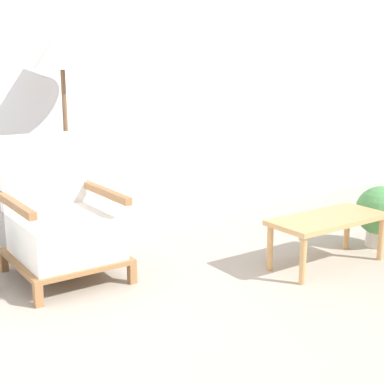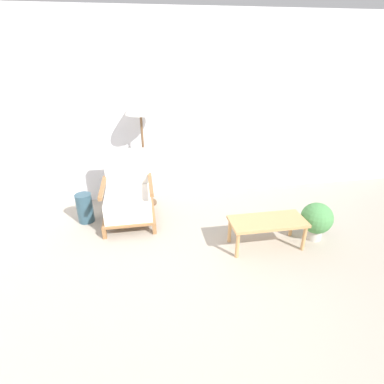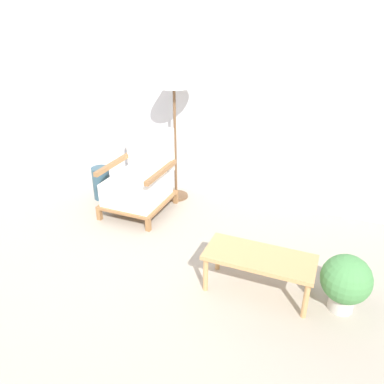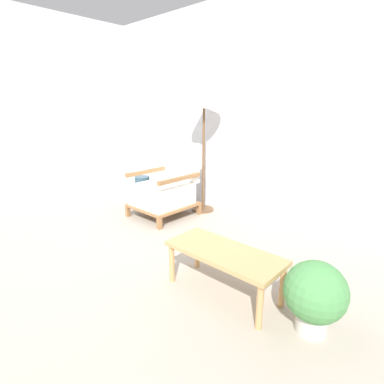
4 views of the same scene
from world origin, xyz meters
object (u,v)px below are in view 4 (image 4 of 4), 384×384
object	(u,v)px
floor_lamp	(204,102)
coffee_table	(224,256)
armchair	(166,189)
vase	(143,190)
potted_plant	(315,294)

from	to	relation	value
floor_lamp	coffee_table	bearing A→B (deg)	-44.51
armchair	floor_lamp	xyz separation A→B (m)	(0.25, 0.47, 1.11)
vase	potted_plant	bearing A→B (deg)	-17.65
floor_lamp	coffee_table	world-z (taller)	floor_lamp
vase	potted_plant	size ratio (longest dim) A/B	0.85
armchair	vase	bearing A→B (deg)	172.16
potted_plant	coffee_table	bearing A→B (deg)	-175.71
armchair	coffee_table	world-z (taller)	armchair
coffee_table	vase	distance (m)	2.45
floor_lamp	potted_plant	xyz separation A→B (m)	(2.06, -1.31, -1.18)
floor_lamp	coffee_table	xyz separation A→B (m)	(1.39, -1.36, -1.14)
floor_lamp	vase	bearing A→B (deg)	-155.68
coffee_table	vase	world-z (taller)	vase
armchair	potted_plant	world-z (taller)	armchair
potted_plant	vase	bearing A→B (deg)	162.35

